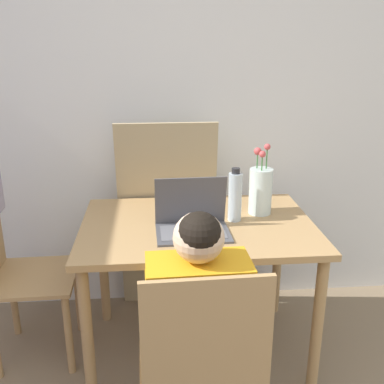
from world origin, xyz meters
The scene contains 9 objects.
wall_back centered at (0.00, 2.23, 1.25)m, with size 6.40×0.05×2.50m.
dining_table centered at (0.23, 1.66, 0.62)m, with size 1.08×0.75×0.71m.
chair_occupied centered at (0.17, 0.91, 0.47)m, with size 0.41×0.41×0.92m.
chair_spare centered at (-0.68, 1.72, 0.62)m, with size 0.44×0.41×0.93m.
person_seated centered at (0.17, 1.04, 0.64)m, with size 0.35×0.43×1.04m.
laptop centered at (0.20, 1.58, 0.77)m, with size 0.33×0.25×0.24m.
flower_vase centered at (0.55, 1.77, 0.83)m, with size 0.11×0.11×0.35m.
water_bottle centered at (0.41, 1.69, 0.83)m, with size 0.06×0.06×0.26m.
cardboard_panel centered at (0.10, 2.09, 0.56)m, with size 0.54×0.17×1.13m.
Camera 1 is at (0.04, -0.27, 1.53)m, focal length 42.00 mm.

